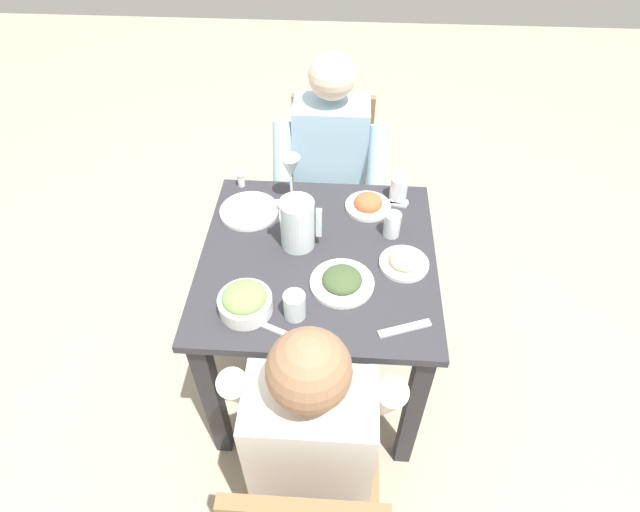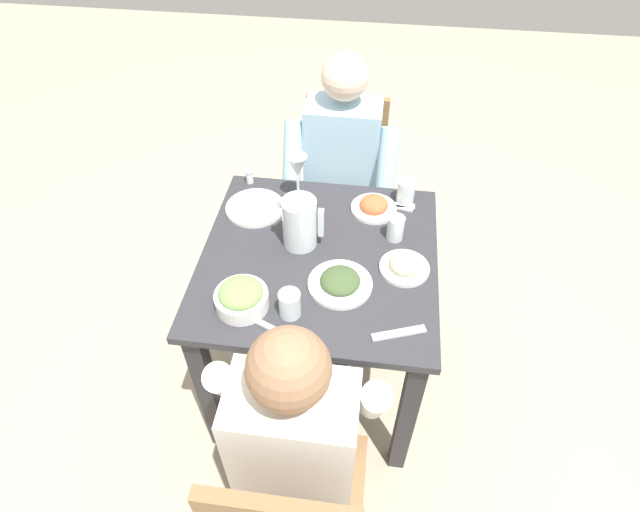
% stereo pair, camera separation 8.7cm
% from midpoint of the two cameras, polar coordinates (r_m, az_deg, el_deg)
% --- Properties ---
extents(ground_plane, '(8.00, 8.00, 0.00)m').
position_cam_midpoint_polar(ground_plane, '(2.42, -1.22, -12.67)').
color(ground_plane, tan).
extents(dining_table, '(0.82, 0.82, 0.76)m').
position_cam_midpoint_polar(dining_table, '(1.92, -1.49, -2.99)').
color(dining_table, '#2D2D33').
rests_on(dining_table, ground_plane).
extents(chair_far, '(0.40, 0.40, 0.89)m').
position_cam_midpoint_polar(chair_far, '(2.57, 0.27, 8.51)').
color(chair_far, olive).
rests_on(chair_far, ground_plane).
extents(diner_near, '(0.48, 0.53, 1.19)m').
position_cam_midpoint_polar(diner_near, '(1.57, -2.36, -18.05)').
color(diner_near, silver).
rests_on(diner_near, ground_plane).
extents(diner_far, '(0.48, 0.53, 1.19)m').
position_cam_midpoint_polar(diner_far, '(2.32, -0.02, 8.36)').
color(diner_far, '#9EC6E0').
rests_on(diner_far, ground_plane).
extents(water_pitcher, '(0.16, 0.12, 0.19)m').
position_cam_midpoint_polar(water_pitcher, '(1.80, -3.86, 3.52)').
color(water_pitcher, silver).
rests_on(water_pitcher, dining_table).
extents(salad_bowl, '(0.17, 0.17, 0.09)m').
position_cam_midpoint_polar(salad_bowl, '(1.65, -9.72, -4.93)').
color(salad_bowl, white).
rests_on(salad_bowl, dining_table).
extents(plate_dolmas, '(0.21, 0.21, 0.05)m').
position_cam_midpoint_polar(plate_dolmas, '(1.71, 0.99, -2.78)').
color(plate_dolmas, white).
rests_on(plate_dolmas, dining_table).
extents(plate_rice_curry, '(0.17, 0.17, 0.06)m').
position_cam_midpoint_polar(plate_rice_curry, '(2.00, 4.05, 5.71)').
color(plate_rice_curry, white).
rests_on(plate_rice_curry, dining_table).
extents(plate_beans, '(0.17, 0.17, 0.05)m').
position_cam_midpoint_polar(plate_beans, '(1.79, 7.85, -0.64)').
color(plate_beans, white).
rests_on(plate_beans, dining_table).
extents(plate_yoghurt, '(0.22, 0.22, 0.04)m').
position_cam_midpoint_polar(plate_yoghurt, '(2.00, -9.02, 5.02)').
color(plate_yoghurt, white).
rests_on(plate_yoghurt, dining_table).
extents(water_glass_far_left, '(0.07, 0.07, 0.09)m').
position_cam_midpoint_polar(water_glass_far_left, '(1.61, -4.35, -5.48)').
color(water_glass_far_left, silver).
rests_on(water_glass_far_left, dining_table).
extents(water_glass_by_pitcher, '(0.06, 0.06, 0.09)m').
position_cam_midpoint_polar(water_glass_by_pitcher, '(1.87, 6.60, 3.42)').
color(water_glass_by_pitcher, silver).
rests_on(water_glass_by_pitcher, dining_table).
extents(water_glass_near_right, '(0.07, 0.07, 0.10)m').
position_cam_midpoint_polar(water_glass_near_right, '(2.04, 7.42, 7.35)').
color(water_glass_near_right, silver).
rests_on(water_glass_near_right, dining_table).
extents(wine_glass, '(0.08, 0.08, 0.20)m').
position_cam_midpoint_polar(wine_glass, '(1.96, -4.53, 9.39)').
color(wine_glass, silver).
rests_on(wine_glass, dining_table).
extents(salt_shaker, '(0.03, 0.03, 0.05)m').
position_cam_midpoint_polar(salt_shaker, '(2.12, -9.82, 8.20)').
color(salt_shaker, white).
rests_on(salt_shaker, dining_table).
extents(fork_near, '(0.17, 0.08, 0.01)m').
position_cam_midpoint_polar(fork_near, '(1.62, 7.74, -7.92)').
color(fork_near, silver).
rests_on(fork_near, dining_table).
extents(knife_near, '(0.18, 0.06, 0.01)m').
position_cam_midpoint_polar(knife_near, '(2.03, 5.69, 5.85)').
color(knife_near, silver).
rests_on(knife_near, dining_table).
extents(fork_far, '(0.17, 0.03, 0.01)m').
position_cam_midpoint_polar(fork_far, '(2.03, 6.05, 5.89)').
color(fork_far, silver).
rests_on(fork_far, dining_table).
extents(knife_far, '(0.18, 0.09, 0.01)m').
position_cam_midpoint_polar(knife_far, '(1.63, -8.02, -7.42)').
color(knife_far, silver).
rests_on(knife_far, dining_table).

